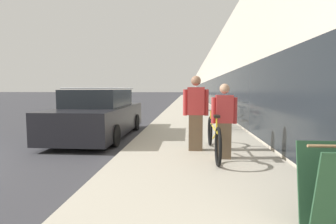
{
  "coord_description": "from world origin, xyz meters",
  "views": [
    {
      "loc": [
        5.42,
        -4.54,
        1.54
      ],
      "look_at": [
        4.04,
        13.41,
        -0.07
      ],
      "focal_mm": 28.0,
      "sensor_mm": 36.0,
      "label": 1
    }
  ],
  "objects_px": {
    "tandem_bicycle": "(213,137)",
    "parked_sedan_curbside": "(99,115)",
    "cruiser_bike_nearest": "(227,117)",
    "cruiser_bike_middle": "(219,112)",
    "person_bystander": "(196,113)",
    "sandwich_board_sign": "(335,190)",
    "bike_rack_hoop": "(227,116)",
    "person_rider": "(224,121)"
  },
  "relations": [
    {
      "from": "tandem_bicycle",
      "to": "parked_sedan_curbside",
      "type": "height_order",
      "value": "parked_sedan_curbside"
    },
    {
      "from": "tandem_bicycle",
      "to": "cruiser_bike_middle",
      "type": "height_order",
      "value": "tandem_bicycle"
    },
    {
      "from": "cruiser_bike_middle",
      "to": "tandem_bicycle",
      "type": "bearing_deg",
      "value": -97.75
    },
    {
      "from": "tandem_bicycle",
      "to": "cruiser_bike_nearest",
      "type": "xyz_separation_m",
      "value": [
        0.93,
        4.32,
        -0.03
      ]
    },
    {
      "from": "bike_rack_hoop",
      "to": "person_rider",
      "type": "bearing_deg",
      "value": -99.44
    },
    {
      "from": "person_bystander",
      "to": "cruiser_bike_middle",
      "type": "bearing_deg",
      "value": 78.43
    },
    {
      "from": "bike_rack_hoop",
      "to": "sandwich_board_sign",
      "type": "height_order",
      "value": "sandwich_board_sign"
    },
    {
      "from": "cruiser_bike_middle",
      "to": "cruiser_bike_nearest",
      "type": "bearing_deg",
      "value": -89.48
    },
    {
      "from": "cruiser_bike_middle",
      "to": "sandwich_board_sign",
      "type": "height_order",
      "value": "sandwich_board_sign"
    },
    {
      "from": "bike_rack_hoop",
      "to": "cruiser_bike_nearest",
      "type": "xyz_separation_m",
      "value": [
        0.15,
        1.0,
        -0.15
      ]
    },
    {
      "from": "tandem_bicycle",
      "to": "cruiser_bike_nearest",
      "type": "relative_size",
      "value": 1.44
    },
    {
      "from": "cruiser_bike_middle",
      "to": "sandwich_board_sign",
      "type": "xyz_separation_m",
      "value": [
        -0.02,
        -9.77,
        0.09
      ]
    },
    {
      "from": "cruiser_bike_middle",
      "to": "parked_sedan_curbside",
      "type": "relative_size",
      "value": 0.38
    },
    {
      "from": "person_rider",
      "to": "parked_sedan_curbside",
      "type": "bearing_deg",
      "value": 142.75
    },
    {
      "from": "person_bystander",
      "to": "cruiser_bike_nearest",
      "type": "xyz_separation_m",
      "value": [
        1.31,
        3.95,
        -0.5
      ]
    },
    {
      "from": "tandem_bicycle",
      "to": "parked_sedan_curbside",
      "type": "bearing_deg",
      "value": 144.72
    },
    {
      "from": "bike_rack_hoop",
      "to": "sandwich_board_sign",
      "type": "xyz_separation_m",
      "value": [
        0.1,
        -6.42,
        -0.06
      ]
    },
    {
      "from": "cruiser_bike_middle",
      "to": "parked_sedan_curbside",
      "type": "distance_m",
      "value": 6.06
    },
    {
      "from": "person_rider",
      "to": "cruiser_bike_middle",
      "type": "xyz_separation_m",
      "value": [
        0.73,
        6.98,
        -0.41
      ]
    },
    {
      "from": "cruiser_bike_nearest",
      "to": "person_bystander",
      "type": "bearing_deg",
      "value": -108.35
    },
    {
      "from": "cruiser_bike_middle",
      "to": "sandwich_board_sign",
      "type": "relative_size",
      "value": 1.95
    },
    {
      "from": "cruiser_bike_nearest",
      "to": "cruiser_bike_middle",
      "type": "height_order",
      "value": "cruiser_bike_nearest"
    },
    {
      "from": "sandwich_board_sign",
      "to": "parked_sedan_curbside",
      "type": "bearing_deg",
      "value": 127.84
    },
    {
      "from": "person_bystander",
      "to": "sandwich_board_sign",
      "type": "relative_size",
      "value": 1.93
    },
    {
      "from": "cruiser_bike_nearest",
      "to": "bike_rack_hoop",
      "type": "bearing_deg",
      "value": -98.34
    },
    {
      "from": "bike_rack_hoop",
      "to": "cruiser_bike_middle",
      "type": "distance_m",
      "value": 3.35
    },
    {
      "from": "cruiser_bike_middle",
      "to": "sandwich_board_sign",
      "type": "bearing_deg",
      "value": -90.14
    },
    {
      "from": "person_rider",
      "to": "sandwich_board_sign",
      "type": "xyz_separation_m",
      "value": [
        0.71,
        -2.79,
        -0.32
      ]
    },
    {
      "from": "tandem_bicycle",
      "to": "person_bystander",
      "type": "xyz_separation_m",
      "value": [
        -0.38,
        0.37,
        0.48
      ]
    },
    {
      "from": "person_bystander",
      "to": "parked_sedan_curbside",
      "type": "xyz_separation_m",
      "value": [
        -3.0,
        2.02,
        -0.28
      ]
    },
    {
      "from": "person_rider",
      "to": "cruiser_bike_nearest",
      "type": "distance_m",
      "value": 4.71
    },
    {
      "from": "tandem_bicycle",
      "to": "cruiser_bike_middle",
      "type": "bearing_deg",
      "value": 82.25
    },
    {
      "from": "person_bystander",
      "to": "cruiser_bike_nearest",
      "type": "relative_size",
      "value": 0.98
    },
    {
      "from": "sandwich_board_sign",
      "to": "bike_rack_hoop",
      "type": "bearing_deg",
      "value": 90.91
    },
    {
      "from": "tandem_bicycle",
      "to": "person_bystander",
      "type": "distance_m",
      "value": 0.71
    },
    {
      "from": "tandem_bicycle",
      "to": "sandwich_board_sign",
      "type": "relative_size",
      "value": 2.82
    },
    {
      "from": "person_bystander",
      "to": "bike_rack_hoop",
      "type": "bearing_deg",
      "value": 68.48
    },
    {
      "from": "person_rider",
      "to": "cruiser_bike_middle",
      "type": "height_order",
      "value": "person_rider"
    },
    {
      "from": "person_bystander",
      "to": "cruiser_bike_nearest",
      "type": "bearing_deg",
      "value": 71.65
    },
    {
      "from": "cruiser_bike_nearest",
      "to": "cruiser_bike_middle",
      "type": "relative_size",
      "value": 1.01
    },
    {
      "from": "person_rider",
      "to": "cruiser_bike_nearest",
      "type": "bearing_deg",
      "value": 80.8
    },
    {
      "from": "parked_sedan_curbside",
      "to": "cruiser_bike_middle",
      "type": "bearing_deg",
      "value": 44.86
    }
  ]
}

